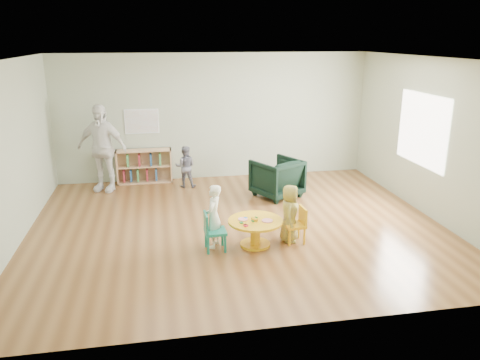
{
  "coord_description": "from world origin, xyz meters",
  "views": [
    {
      "loc": [
        -1.28,
        -7.39,
        3.13
      ],
      "look_at": [
        -0.0,
        -0.3,
        0.91
      ],
      "focal_mm": 35.0,
      "sensor_mm": 36.0,
      "label": 1
    }
  ],
  "objects_px": {
    "child_right": "(290,213)",
    "bookshelf": "(144,166)",
    "kid_chair_right": "(297,224)",
    "toddler": "(185,167)",
    "activity_table": "(255,228)",
    "child_left": "(214,216)",
    "armchair": "(277,178)",
    "kid_chair_left": "(212,230)",
    "adult_caretaker": "(102,148)"
  },
  "relations": [
    {
      "from": "kid_chair_right",
      "to": "kid_chair_left",
      "type": "bearing_deg",
      "value": 88.96
    },
    {
      "from": "child_right",
      "to": "activity_table",
      "type": "bearing_deg",
      "value": 118.76
    },
    {
      "from": "kid_chair_right",
      "to": "toddler",
      "type": "relative_size",
      "value": 0.64
    },
    {
      "from": "activity_table",
      "to": "adult_caretaker",
      "type": "height_order",
      "value": "adult_caretaker"
    },
    {
      "from": "bookshelf",
      "to": "armchair",
      "type": "relative_size",
      "value": 1.39
    },
    {
      "from": "child_left",
      "to": "child_right",
      "type": "relative_size",
      "value": 1.07
    },
    {
      "from": "child_right",
      "to": "toddler",
      "type": "bearing_deg",
      "value": 45.65
    },
    {
      "from": "kid_chair_right",
      "to": "toddler",
      "type": "bearing_deg",
      "value": 22.25
    },
    {
      "from": "toddler",
      "to": "adult_caretaker",
      "type": "distance_m",
      "value": 1.77
    },
    {
      "from": "kid_chair_right",
      "to": "child_right",
      "type": "height_order",
      "value": "child_right"
    },
    {
      "from": "bookshelf",
      "to": "child_right",
      "type": "relative_size",
      "value": 1.29
    },
    {
      "from": "kid_chair_left",
      "to": "adult_caretaker",
      "type": "distance_m",
      "value": 3.87
    },
    {
      "from": "bookshelf",
      "to": "kid_chair_left",
      "type": "bearing_deg",
      "value": -73.96
    },
    {
      "from": "kid_chair_right",
      "to": "child_right",
      "type": "distance_m",
      "value": 0.2
    },
    {
      "from": "armchair",
      "to": "activity_table",
      "type": "bearing_deg",
      "value": 39.38
    },
    {
      "from": "activity_table",
      "to": "toddler",
      "type": "distance_m",
      "value": 3.3
    },
    {
      "from": "bookshelf",
      "to": "child_left",
      "type": "xyz_separation_m",
      "value": [
        1.12,
        -3.62,
        0.13
      ]
    },
    {
      "from": "kid_chair_left",
      "to": "child_right",
      "type": "bearing_deg",
      "value": 94.79
    },
    {
      "from": "child_left",
      "to": "adult_caretaker",
      "type": "distance_m",
      "value": 3.75
    },
    {
      "from": "bookshelf",
      "to": "toddler",
      "type": "xyz_separation_m",
      "value": [
        0.89,
        -0.52,
        0.09
      ]
    },
    {
      "from": "child_right",
      "to": "toddler",
      "type": "height_order",
      "value": "child_right"
    },
    {
      "from": "activity_table",
      "to": "bookshelf",
      "type": "distance_m",
      "value": 4.09
    },
    {
      "from": "armchair",
      "to": "toddler",
      "type": "relative_size",
      "value": 0.95
    },
    {
      "from": "activity_table",
      "to": "toddler",
      "type": "xyz_separation_m",
      "value": [
        -0.87,
        3.18,
        0.16
      ]
    },
    {
      "from": "bookshelf",
      "to": "activity_table",
      "type": "bearing_deg",
      "value": -64.61
    },
    {
      "from": "child_right",
      "to": "bookshelf",
      "type": "bearing_deg",
      "value": 53.53
    },
    {
      "from": "armchair",
      "to": "toddler",
      "type": "bearing_deg",
      "value": -56.35
    },
    {
      "from": "armchair",
      "to": "child_right",
      "type": "distance_m",
      "value": 2.18
    },
    {
      "from": "child_left",
      "to": "kid_chair_left",
      "type": "bearing_deg",
      "value": 7.02
    },
    {
      "from": "kid_chair_left",
      "to": "child_right",
      "type": "height_order",
      "value": "child_right"
    },
    {
      "from": "kid_chair_left",
      "to": "child_right",
      "type": "distance_m",
      "value": 1.26
    },
    {
      "from": "bookshelf",
      "to": "child_left",
      "type": "distance_m",
      "value": 3.79
    },
    {
      "from": "child_right",
      "to": "child_left",
      "type": "bearing_deg",
      "value": 110.95
    },
    {
      "from": "kid_chair_left",
      "to": "adult_caretaker",
      "type": "height_order",
      "value": "adult_caretaker"
    },
    {
      "from": "child_left",
      "to": "toddler",
      "type": "xyz_separation_m",
      "value": [
        -0.23,
        3.1,
        -0.05
      ]
    },
    {
      "from": "kid_chair_right",
      "to": "toddler",
      "type": "height_order",
      "value": "toddler"
    },
    {
      "from": "child_right",
      "to": "adult_caretaker",
      "type": "xyz_separation_m",
      "value": [
        -3.14,
        3.19,
        0.45
      ]
    },
    {
      "from": "kid_chair_left",
      "to": "bookshelf",
      "type": "relative_size",
      "value": 0.5
    },
    {
      "from": "child_left",
      "to": "adult_caretaker",
      "type": "height_order",
      "value": "adult_caretaker"
    },
    {
      "from": "activity_table",
      "to": "kid_chair_left",
      "type": "bearing_deg",
      "value": -175.7
    },
    {
      "from": "bookshelf",
      "to": "armchair",
      "type": "distance_m",
      "value": 3.05
    },
    {
      "from": "kid_chair_left",
      "to": "adult_caretaker",
      "type": "xyz_separation_m",
      "value": [
        -1.9,
        3.32,
        0.59
      ]
    },
    {
      "from": "toddler",
      "to": "armchair",
      "type": "bearing_deg",
      "value": 161.11
    },
    {
      "from": "kid_chair_right",
      "to": "child_left",
      "type": "distance_m",
      "value": 1.33
    },
    {
      "from": "activity_table",
      "to": "child_right",
      "type": "distance_m",
      "value": 0.6
    },
    {
      "from": "bookshelf",
      "to": "adult_caretaker",
      "type": "height_order",
      "value": "adult_caretaker"
    },
    {
      "from": "child_left",
      "to": "armchair",
      "type": "bearing_deg",
      "value": 168.02
    },
    {
      "from": "kid_chair_left",
      "to": "activity_table",
      "type": "bearing_deg",
      "value": 93.12
    },
    {
      "from": "activity_table",
      "to": "armchair",
      "type": "height_order",
      "value": "armchair"
    },
    {
      "from": "bookshelf",
      "to": "adult_caretaker",
      "type": "relative_size",
      "value": 0.66
    }
  ]
}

